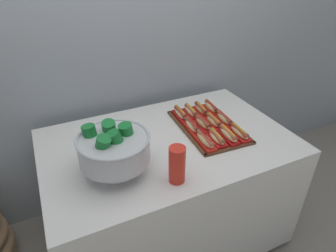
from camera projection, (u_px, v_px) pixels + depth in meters
The scene contains 19 objects.
ground_plane at pixel (168, 231), 2.11m from camera, with size 10.00×10.00×0.00m, color gray.
back_wall at pixel (129, 29), 1.88m from camera, with size 6.00×0.10×2.60m, color #9EA8B2.
buffet_table at pixel (168, 188), 1.89m from camera, with size 1.43×0.91×0.79m.
serving_tray at pixel (208, 127), 1.81m from camera, with size 0.36×0.54×0.01m.
hot_dog_0 at pixel (205, 140), 1.63m from camera, with size 0.07×0.18×0.06m.
hot_dog_1 at pixel (217, 138), 1.65m from camera, with size 0.08×0.16×0.06m.
hot_dog_2 at pixel (228, 135), 1.67m from camera, with size 0.07×0.18×0.06m.
hot_dog_3 at pixel (239, 132), 1.70m from camera, with size 0.07×0.18×0.06m.
hot_dog_4 at pixel (192, 126), 1.76m from camera, with size 0.07×0.17×0.06m.
hot_dog_5 at pixel (203, 123), 1.78m from camera, with size 0.07×0.16×0.06m.
hot_dog_6 at pixel (214, 121), 1.81m from camera, with size 0.08×0.16×0.06m.
hot_dog_7 at pixel (224, 119), 1.83m from camera, with size 0.07×0.16×0.06m.
hot_dog_8 at pixel (181, 114), 1.89m from camera, with size 0.07×0.17×0.06m.
hot_dog_9 at pixel (191, 112), 1.91m from camera, with size 0.08×0.16×0.06m.
hot_dog_10 at pixel (201, 110), 1.94m from camera, with size 0.07×0.17×0.06m.
hot_dog_11 at pixel (211, 108), 1.96m from camera, with size 0.08×0.16×0.06m.
punch_bowl at pixel (114, 148), 1.38m from camera, with size 0.35×0.35×0.26m.
cup_stack at pixel (177, 165), 1.35m from camera, with size 0.08×0.08×0.19m.
donut at pixel (117, 131), 1.74m from camera, with size 0.13×0.13×0.04m.
Camera 1 is at (-0.60, -1.26, 1.75)m, focal length 31.21 mm.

